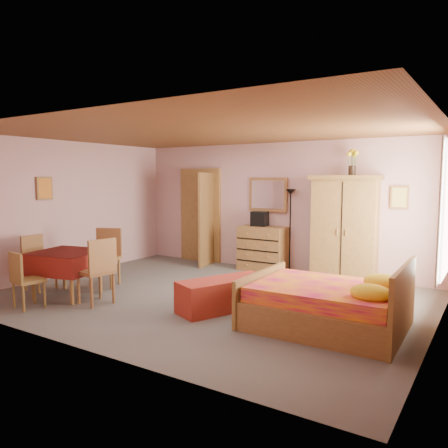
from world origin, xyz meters
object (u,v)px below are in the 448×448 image
Objects in this scene: floor_lamp at (290,231)px; chair_south at (29,280)px; chair_north at (105,258)px; chair_west at (40,263)px; chest_of_drawers at (263,249)px; bed at (326,292)px; chair_east at (96,271)px; bench at (224,294)px; sunflower_vase at (352,162)px; dining_table at (68,274)px; stereo at (260,219)px; wall_mirror at (268,195)px; wardrobe at (345,229)px.

chair_south is (-2.23, -4.24, -0.42)m from floor_lamp.
floor_lamp is 1.67× the size of chair_north.
floor_lamp is at bearing 136.86° from chair_west.
bed is at bearing -49.01° from chest_of_drawers.
chair_east is (-1.59, -3.56, -0.34)m from floor_lamp.
bench is (0.21, -2.79, -0.61)m from floor_lamp.
sunflower_vase is 0.56× the size of chair_south.
floor_lamp reaches higher than dining_table.
chest_of_drawers is at bearing -25.73° from stereo.
wall_mirror is at bearing 64.51° from dining_table.
bench is 1.35× the size of chair_east.
wall_mirror reaches higher than chair_south.
dining_table is at bearing -116.62° from chest_of_drawers.
chair_east reaches higher than bench.
stereo is 0.32× the size of chair_east.
chair_south is 0.94m from chair_east.
wall_mirror is at bearing 143.16° from chair_west.
wall_mirror is at bearing 167.04° from wardrobe.
sunflower_vase is at bearing -167.52° from chair_north.
wardrobe is 2.67m from bed.
wall_mirror is 0.88× the size of chair_north.
chest_of_drawers is at bearing 141.53° from chair_west.
chair_east is at bearing -133.33° from wardrobe.
chair_north is 1.00× the size of chair_east.
wall_mirror is 4.78m from chair_south.
stereo is at bearing 130.55° from bed.
bed is 1.93× the size of dining_table.
wall_mirror is at bearing 104.67° from bench.
stereo is at bearing 107.47° from bench.
bench is 2.50m from chair_north.
sunflower_vase is 5.21m from dining_table.
bench is at bearing -114.11° from wardrobe.
chair_north is 1.05m from chair_west.
chair_north is 1.09× the size of chair_west.
chest_of_drawers is 0.57× the size of floor_lamp.
bed is at bearing 29.95° from chair_south.
chair_west is (-4.14, -3.35, -0.51)m from wardrobe.
bed is 3.39m from chair_east.
bed reaches higher than bench.
wall_mirror is 3.26m from bench.
sunflower_vase is (1.78, -0.01, 1.72)m from chest_of_drawers.
dining_table is at bearing -115.14° from stereo.
floor_lamp is at bearing 5.55° from stereo.
bed is at bearing -48.50° from stereo.
chair_south is 1.49m from chair_north.
chair_west is (-2.46, -3.60, -1.09)m from wall_mirror.
bed is 2.07× the size of chair_west.
stereo is 3.89m from dining_table.
dining_table is (-1.62, -3.46, -0.69)m from stereo.
chair_south is (-1.58, -4.17, -0.64)m from stereo.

